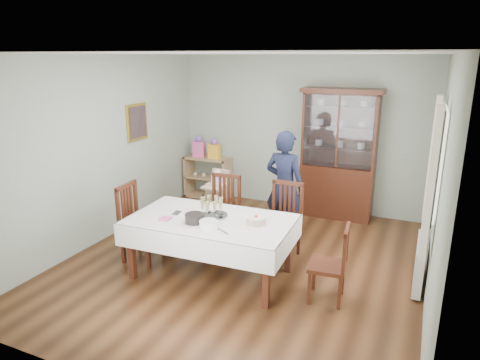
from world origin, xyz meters
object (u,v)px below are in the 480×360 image
Objects in this scene: chair_end_right at (328,278)px; gift_bag_orange at (214,149)px; chair_far_left at (222,226)px; chair_end_left at (142,238)px; chair_far_right at (282,236)px; sideboard at (208,177)px; birthday_cake at (256,221)px; gift_bag_pink at (199,147)px; china_cabinet at (339,152)px; dining_table at (211,247)px; high_chair at (218,203)px; champagne_tray at (212,211)px; woman at (284,187)px.

gift_bag_orange is at bearing -139.04° from chair_end_right.
chair_end_left is at bearing -137.88° from chair_far_left.
chair_far_right reaches higher than chair_end_right.
sideboard is at bearing 139.79° from chair_far_right.
gift_bag_pink is (-2.27, 2.69, 0.17)m from birthday_cake.
china_cabinet is 2.42× the size of sideboard.
sideboard is 1.00× the size of chair_end_right.
chair_end_left is at bearing -83.91° from gift_bag_orange.
gift_bag_pink is at bearing -135.86° from chair_end_right.
dining_table is 2.15× the size of high_chair.
china_cabinet reaches higher than dining_table.
chair_far_left is (-0.27, 0.85, -0.08)m from dining_table.
champagne_tray reaches higher than dining_table.
chair_far_left is at bearing 108.04° from champagne_tray.
chair_end_left is 1.57m from high_chair.
sideboard is 2.34× the size of gift_bag_orange.
birthday_cake is (0.10, -1.38, -0.02)m from woman.
china_cabinet is at bearing 80.92° from chair_far_right.
woman is at bearing -111.22° from china_cabinet.
birthday_cake reaches higher than dining_table.
dining_table is 1.99× the size of chair_far_left.
high_chair is (-0.41, 0.68, 0.06)m from chair_far_left.
woman is 1.25m from high_chair.
china_cabinet is at bearing -0.04° from gift_bag_orange.
birthday_cake is (0.85, -0.81, 0.50)m from chair_far_left.
champagne_tray is at bearing -110.58° from china_cabinet.
dining_table is 1.47m from chair_end_right.
gift_bag_pink reaches higher than chair_far_left.
high_chair is 1.67m from champagne_tray.
chair_far_right reaches higher than chair_far_left.
gift_bag_pink reaches higher than chair_end_left.
china_cabinet is 2.08m from chair_far_right.
birthday_cake reaches higher than chair_end_right.
high_chair reaches higher than dining_table.
gift_bag_pink is (-2.68, 0.00, -0.14)m from china_cabinet.
woman is at bearing -33.76° from sideboard.
birthday_cake is at bearing -98.55° from china_cabinet.
china_cabinet is 5.66× the size of gift_bag_orange.
chair_far_right is 2.62× the size of champagne_tray.
high_chair is at bearing 116.72° from chair_far_left.
woman is (0.75, 0.57, 0.53)m from chair_far_left.
woman is 1.38m from birthday_cake.
chair_end_left is 2.87m from gift_bag_pink.
gift_bag_orange reaches higher than chair_far_left.
chair_end_right is (2.54, 0.01, -0.04)m from chair_end_left.
chair_far_left reaches higher than sideboard.
woman is 2.54m from gift_bag_pink.
dining_table is at bearing -74.36° from champagne_tray.
chair_end_left is at bearing 179.03° from dining_table.
high_chair is at bearing 113.96° from dining_table.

